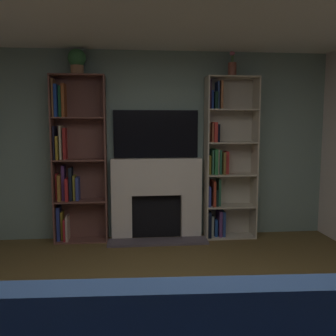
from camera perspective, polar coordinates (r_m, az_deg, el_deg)
name	(u,v)px	position (r m, az deg, el deg)	size (l,w,h in m)	color
wall_back_accent	(156,145)	(5.23, -1.90, 3.47)	(4.98, 0.06, 2.58)	gray
fireplace	(156,197)	(5.19, -1.78, -4.47)	(1.35, 0.49, 1.12)	white
tv	(156,134)	(5.16, -1.87, 5.22)	(1.16, 0.06, 0.65)	black
bookshelf_left	(73,162)	(5.16, -14.32, 0.93)	(0.71, 0.28, 2.23)	brown
bookshelf_right	(223,163)	(5.25, 8.49, 0.78)	(0.71, 0.31, 2.23)	beige
potted_plant	(77,60)	(5.14, -13.80, 15.73)	(0.23, 0.23, 0.33)	#A67755
vase_with_flowers	(232,67)	(5.27, 9.83, 15.03)	(0.11, 0.11, 0.33)	brown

